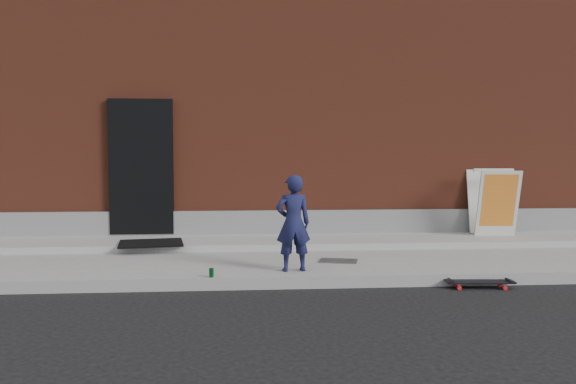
{
  "coord_description": "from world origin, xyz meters",
  "views": [
    {
      "loc": [
        -0.86,
        -6.56,
        1.6
      ],
      "look_at": [
        -0.31,
        0.8,
        1.11
      ],
      "focal_mm": 35.0,
      "sensor_mm": 36.0,
      "label": 1
    }
  ],
  "objects": [
    {
      "name": "building",
      "position": [
        -0.0,
        6.99,
        2.5
      ],
      "size": [
        20.0,
        8.1,
        5.0
      ],
      "color": "maroon",
      "rests_on": "ground"
    },
    {
      "name": "ground",
      "position": [
        0.0,
        0.0,
        0.0
      ],
      "size": [
        80.0,
        80.0,
        0.0
      ],
      "primitive_type": "plane",
      "color": "black",
      "rests_on": "ground"
    },
    {
      "name": "sidewalk",
      "position": [
        0.0,
        1.5,
        0.07
      ],
      "size": [
        20.0,
        3.0,
        0.15
      ],
      "primitive_type": "cube",
      "color": "gray",
      "rests_on": "ground"
    },
    {
      "name": "skateboard",
      "position": [
        1.93,
        -0.12,
        0.07
      ],
      "size": [
        0.8,
        0.26,
        0.09
      ],
      "color": "red",
      "rests_on": "ground"
    },
    {
      "name": "pizza_sign",
      "position": [
        3.3,
        2.57,
        0.81
      ],
      "size": [
        0.72,
        0.84,
        1.12
      ],
      "color": "silver",
      "rests_on": "apron"
    },
    {
      "name": "apron",
      "position": [
        0.0,
        2.4,
        0.2
      ],
      "size": [
        20.0,
        1.2,
        0.1
      ],
      "primitive_type": "cube",
      "color": "gray",
      "rests_on": "sidewalk"
    },
    {
      "name": "soda_can",
      "position": [
        -1.27,
        0.05,
        0.2
      ],
      "size": [
        0.07,
        0.07,
        0.11
      ],
      "primitive_type": "cylinder",
      "rotation": [
        0.0,
        0.0,
        -0.13
      ],
      "color": "#177335",
      "rests_on": "sidewalk"
    },
    {
      "name": "child",
      "position": [
        -0.28,
        0.35,
        0.75
      ],
      "size": [
        0.47,
        0.34,
        1.2
      ],
      "primitive_type": "imported",
      "rotation": [
        0.0,
        0.0,
        3.26
      ],
      "color": "#16193F",
      "rests_on": "sidewalk"
    },
    {
      "name": "doormat",
      "position": [
        -2.3,
        2.0,
        0.26
      ],
      "size": [
        1.05,
        0.9,
        0.03
      ],
      "primitive_type": "cube",
      "rotation": [
        0.0,
        0.0,
        0.16
      ],
      "color": "black",
      "rests_on": "apron"
    },
    {
      "name": "utility_plate",
      "position": [
        0.39,
        0.92,
        0.16
      ],
      "size": [
        0.57,
        0.44,
        0.02
      ],
      "primitive_type": "cube",
      "rotation": [
        0.0,
        0.0,
        -0.25
      ],
      "color": "#55555A",
      "rests_on": "sidewalk"
    }
  ]
}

